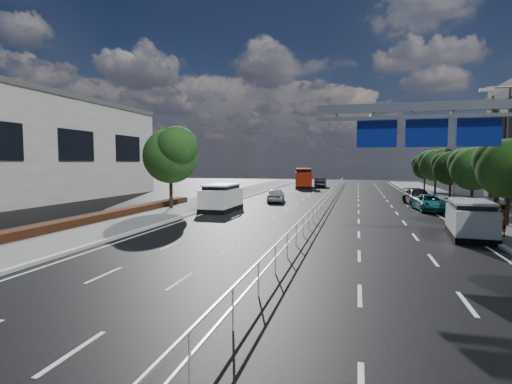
% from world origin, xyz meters
% --- Properties ---
extents(ground, '(160.00, 160.00, 0.00)m').
position_xyz_m(ground, '(0.00, 0.00, 0.00)').
color(ground, black).
rests_on(ground, ground).
extents(kerb_near, '(0.25, 140.00, 0.15)m').
position_xyz_m(kerb_near, '(-9.00, 0.00, 0.07)').
color(kerb_near, silver).
rests_on(kerb_near, ground).
extents(median_fence, '(0.05, 85.00, 1.02)m').
position_xyz_m(median_fence, '(0.00, 22.50, 0.53)').
color(median_fence, silver).
rests_on(median_fence, ground).
extents(hedge_near, '(1.00, 36.00, 0.44)m').
position_xyz_m(hedge_near, '(-13.30, 5.00, 0.36)').
color(hedge_near, black).
rests_on(hedge_near, sidewalk_near).
extents(overhead_gantry, '(10.24, 0.38, 7.45)m').
position_xyz_m(overhead_gantry, '(6.74, 10.05, 5.61)').
color(overhead_gantry, gray).
rests_on(overhead_gantry, ground).
extents(streetlight_far, '(2.78, 2.40, 9.00)m').
position_xyz_m(streetlight_far, '(10.50, 26.00, 5.21)').
color(streetlight_far, gray).
rests_on(streetlight_far, ground).
extents(near_tree_back, '(4.84, 4.51, 6.69)m').
position_xyz_m(near_tree_back, '(-11.94, 17.97, 4.61)').
color(near_tree_back, black).
rests_on(near_tree_back, ground).
extents(far_tree_d, '(3.85, 3.59, 5.34)m').
position_xyz_m(far_tree_d, '(11.25, 14.48, 3.69)').
color(far_tree_d, black).
rests_on(far_tree_d, ground).
extents(far_tree_e, '(3.63, 3.38, 5.13)m').
position_xyz_m(far_tree_e, '(11.25, 21.98, 3.56)').
color(far_tree_e, black).
rests_on(far_tree_e, ground).
extents(far_tree_f, '(3.52, 3.28, 5.02)m').
position_xyz_m(far_tree_f, '(11.24, 29.48, 3.49)').
color(far_tree_f, black).
rests_on(far_tree_f, ground).
extents(far_tree_g, '(3.96, 3.69, 5.45)m').
position_xyz_m(far_tree_g, '(11.25, 36.98, 3.75)').
color(far_tree_g, black).
rests_on(far_tree_g, ground).
extents(far_tree_h, '(3.41, 3.18, 4.91)m').
position_xyz_m(far_tree_h, '(11.24, 44.48, 3.42)').
color(far_tree_h, black).
rests_on(far_tree_h, ground).
extents(white_minivan, '(2.19, 4.92, 2.12)m').
position_xyz_m(white_minivan, '(-7.74, 18.21, 1.04)').
color(white_minivan, black).
rests_on(white_minivan, ground).
extents(red_bus, '(3.72, 10.17, 2.97)m').
position_xyz_m(red_bus, '(-5.34, 49.23, 1.55)').
color(red_bus, black).
rests_on(red_bus, ground).
extents(near_car_silver, '(2.08, 4.10, 1.34)m').
position_xyz_m(near_car_silver, '(-4.97, 26.22, 0.67)').
color(near_car_silver, '#A2A3A9').
rests_on(near_car_silver, ground).
extents(near_car_dark, '(1.67, 4.55, 1.49)m').
position_xyz_m(near_car_dark, '(-2.90, 50.97, 0.75)').
color(near_car_dark, black).
rests_on(near_car_dark, ground).
extents(silver_minivan, '(2.34, 4.70, 1.89)m').
position_xyz_m(silver_minivan, '(8.30, 10.63, 0.93)').
color(silver_minivan, black).
rests_on(silver_minivan, ground).
extents(parked_car_teal, '(2.66, 4.90, 1.31)m').
position_xyz_m(parked_car_teal, '(8.30, 22.00, 0.65)').
color(parked_car_teal, '#166164').
rests_on(parked_car_teal, ground).
extents(parked_car_dark, '(2.54, 5.09, 1.42)m').
position_xyz_m(parked_car_dark, '(8.03, 27.01, 0.71)').
color(parked_car_dark, black).
rests_on(parked_car_dark, ground).
extents(pedestrian_a, '(0.71, 0.63, 1.63)m').
position_xyz_m(pedestrian_a, '(9.60, 10.30, 0.95)').
color(pedestrian_a, gray).
rests_on(pedestrian_a, sidewalk_far).
extents(pedestrian_b, '(0.80, 0.63, 1.63)m').
position_xyz_m(pedestrian_b, '(13.40, 23.93, 0.96)').
color(pedestrian_b, gray).
rests_on(pedestrian_b, sidewalk_far).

